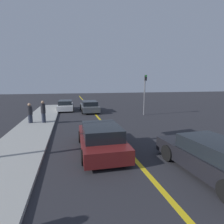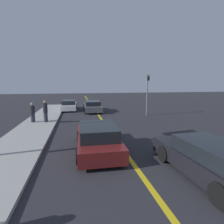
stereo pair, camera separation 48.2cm
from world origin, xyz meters
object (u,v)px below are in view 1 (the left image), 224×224
(car_near_right_lane, at_px, (213,158))
(car_ahead_center, at_px, (101,138))
(car_far_distant, at_px, (89,106))
(pedestrian_far_standing, at_px, (43,112))
(car_parked_left_lot, at_px, (65,105))
(pedestrian_by_sign, at_px, (30,113))
(traffic_light, at_px, (145,91))

(car_near_right_lane, distance_m, car_ahead_center, 4.69)
(car_far_distant, bearing_deg, car_ahead_center, -93.57)
(car_near_right_lane, distance_m, pedestrian_far_standing, 11.95)
(car_ahead_center, bearing_deg, pedestrian_far_standing, 118.70)
(car_parked_left_lot, bearing_deg, pedestrian_by_sign, -109.40)
(car_parked_left_lot, distance_m, pedestrian_by_sign, 7.54)
(car_near_right_lane, relative_size, pedestrian_by_sign, 2.94)
(car_ahead_center, relative_size, pedestrian_by_sign, 2.89)
(car_ahead_center, relative_size, car_far_distant, 0.95)
(car_far_distant, bearing_deg, pedestrian_far_standing, -127.76)
(car_parked_left_lot, bearing_deg, car_near_right_lane, -72.12)
(car_near_right_lane, relative_size, traffic_light, 1.14)
(car_near_right_lane, xyz_separation_m, car_ahead_center, (-3.43, 3.20, -0.01))
(car_ahead_center, height_order, traffic_light, traffic_light)
(car_parked_left_lot, relative_size, traffic_light, 1.14)
(car_ahead_center, bearing_deg, car_parked_left_lot, 98.85)
(car_parked_left_lot, bearing_deg, traffic_light, -34.19)
(car_far_distant, distance_m, pedestrian_by_sign, 7.47)
(car_far_distant, xyz_separation_m, car_parked_left_lot, (-2.70, 1.80, -0.03))
(car_far_distant, xyz_separation_m, pedestrian_far_standing, (-4.27, -5.42, 0.40))
(car_ahead_center, xyz_separation_m, car_parked_left_lot, (-1.85, 13.80, -0.04))
(pedestrian_far_standing, xyz_separation_m, traffic_light, (9.43, 1.76, 1.47))
(car_near_right_lane, height_order, traffic_light, traffic_light)
(car_ahead_center, bearing_deg, pedestrian_by_sign, 124.60)
(pedestrian_by_sign, relative_size, traffic_light, 0.39)
(car_parked_left_lot, bearing_deg, pedestrian_far_standing, -101.67)
(pedestrian_by_sign, height_order, traffic_light, traffic_light)
(pedestrian_far_standing, bearing_deg, car_ahead_center, -62.52)
(car_near_right_lane, height_order, pedestrian_far_standing, pedestrian_far_standing)
(car_near_right_lane, height_order, car_far_distant, car_near_right_lane)
(car_far_distant, relative_size, pedestrian_far_standing, 2.75)
(car_parked_left_lot, xyz_separation_m, pedestrian_far_standing, (-1.58, -7.22, 0.42))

